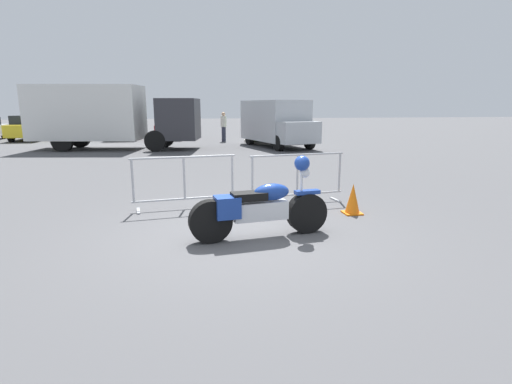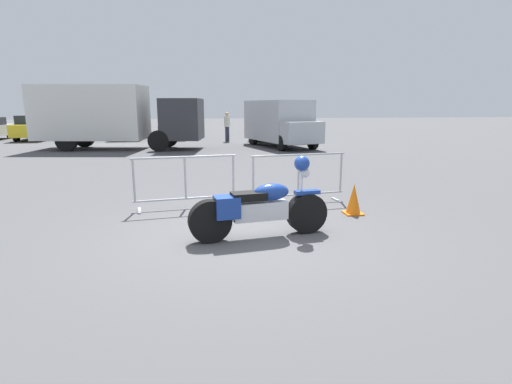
# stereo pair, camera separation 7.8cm
# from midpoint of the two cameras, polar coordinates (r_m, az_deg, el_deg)

# --- Properties ---
(ground_plane) EXTENTS (120.00, 120.00, 0.00)m
(ground_plane) POSITION_cam_midpoint_polar(r_m,az_deg,el_deg) (6.50, -2.20, -6.19)
(ground_plane) COLOR #4C4C4F
(motorcycle) EXTENTS (2.27, 0.51, 1.28)m
(motorcycle) POSITION_cam_midpoint_polar(r_m,az_deg,el_deg) (6.28, 0.27, -2.20)
(motorcycle) COLOR black
(motorcycle) RESTS_ON ground
(crowd_barrier_near) EXTENTS (2.08, 0.69, 1.07)m
(crowd_barrier_near) POSITION_cam_midpoint_polar(r_m,az_deg,el_deg) (8.18, -10.46, 1.45)
(crowd_barrier_near) COLOR #9EA0A5
(crowd_barrier_near) RESTS_ON ground
(crowd_barrier_far) EXTENTS (2.08, 0.69, 1.07)m
(crowd_barrier_far) POSITION_cam_midpoint_polar(r_m,az_deg,el_deg) (8.49, 5.67, 1.98)
(crowd_barrier_far) COLOR #9EA0A5
(crowd_barrier_far) RESTS_ON ground
(box_truck) EXTENTS (7.96, 3.48, 2.98)m
(box_truck) POSITION_cam_midpoint_polar(r_m,az_deg,el_deg) (20.42, -20.69, 10.29)
(box_truck) COLOR silver
(box_truck) RESTS_ON ground
(delivery_van) EXTENTS (3.17, 5.33, 2.31)m
(delivery_van) POSITION_cam_midpoint_polar(r_m,az_deg,el_deg) (20.55, 2.80, 9.96)
(delivery_van) COLOR #B2B7BC
(delivery_van) RESTS_ON ground
(parked_car_yellow) EXTENTS (1.89, 4.41, 1.48)m
(parked_car_yellow) POSITION_cam_midpoint_polar(r_m,az_deg,el_deg) (28.28, -29.42, 8.05)
(parked_car_yellow) COLOR yellow
(parked_car_yellow) RESTS_ON ground
(parked_car_green) EXTENTS (1.75, 4.09, 1.38)m
(parked_car_green) POSITION_cam_midpoint_polar(r_m,az_deg,el_deg) (27.01, -24.23, 8.30)
(parked_car_green) COLOR #236B38
(parked_car_green) RESTS_ON ground
(parked_car_tan) EXTENTS (1.94, 4.53, 1.52)m
(parked_car_tan) POSITION_cam_midpoint_polar(r_m,az_deg,el_deg) (26.84, -18.33, 8.89)
(parked_car_tan) COLOR tan
(parked_car_tan) RESTS_ON ground
(parked_car_maroon) EXTENTS (1.75, 4.07, 1.37)m
(parked_car_maroon) POSITION_cam_midpoint_polar(r_m,az_deg,el_deg) (26.22, -12.44, 8.98)
(parked_car_maroon) COLOR maroon
(parked_car_maroon) RESTS_ON ground
(pedestrian) EXTENTS (0.42, 0.42, 1.69)m
(pedestrian) POSITION_cam_midpoint_polar(r_m,az_deg,el_deg) (23.52, -4.75, 9.44)
(pedestrian) COLOR #262838
(pedestrian) RESTS_ON ground
(planter_island) EXTENTS (4.23, 4.23, 0.89)m
(planter_island) POSITION_cam_midpoint_polar(r_m,az_deg,el_deg) (23.45, 3.43, 7.75)
(planter_island) COLOR #ADA89E
(planter_island) RESTS_ON ground
(traffic_cone) EXTENTS (0.34, 0.34, 0.59)m
(traffic_cone) POSITION_cam_midpoint_polar(r_m,az_deg,el_deg) (7.91, 13.38, -1.01)
(traffic_cone) COLOR orange
(traffic_cone) RESTS_ON ground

